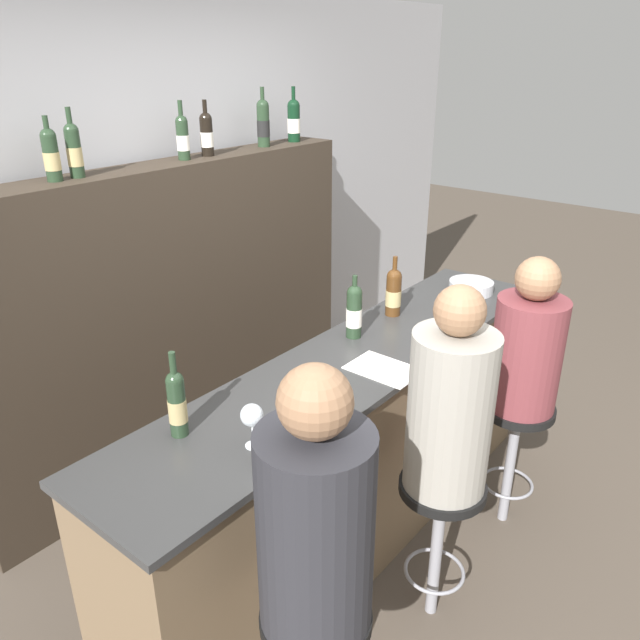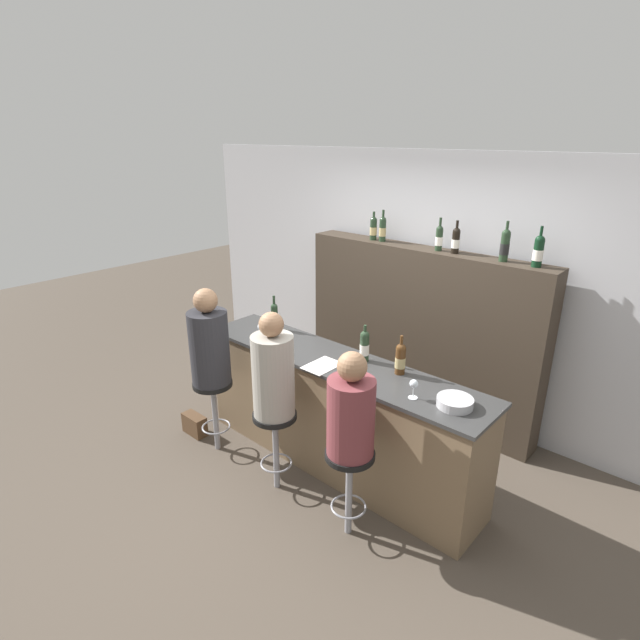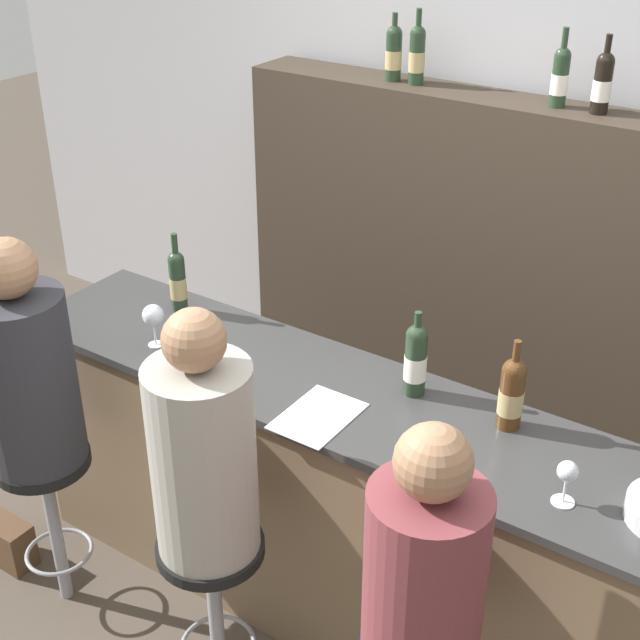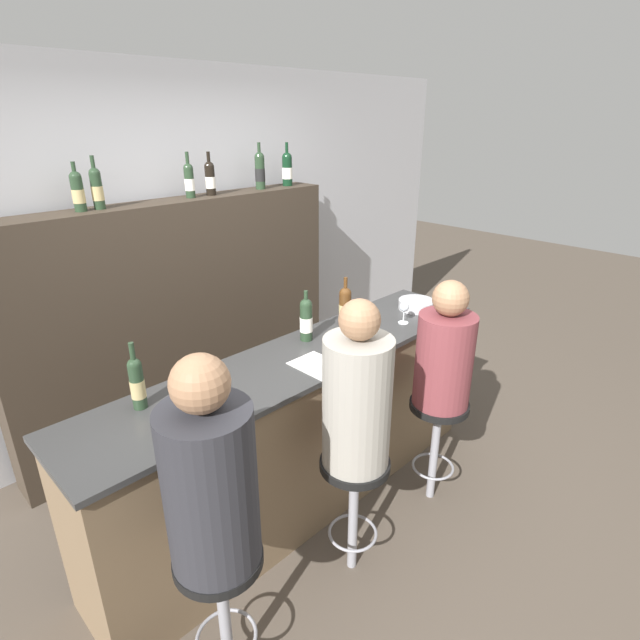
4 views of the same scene
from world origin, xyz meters
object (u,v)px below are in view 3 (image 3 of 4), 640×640
object	(u,v)px
guest_seated_right	(425,564)
handbag	(5,540)
guest_seated_left	(25,369)
wine_bottle_counter_0	(178,280)
wine_bottle_backbar_3	(603,82)
wine_glass_1	(567,474)
wine_bottle_counter_1	(416,359)
bar_stool_middle	(213,579)
wine_bottle_backbar_1	(417,54)
wine_bottle_backbar_2	(560,76)
wine_glass_0	(153,316)
bar_stool_left	(48,490)
wine_bottle_counter_2	(512,393)
wine_bottle_backbar_0	(394,53)

from	to	relation	value
guest_seated_right	handbag	distance (m)	2.11
guest_seated_left	guest_seated_right	size ratio (longest dim) A/B	1.14
wine_bottle_counter_0	wine_bottle_backbar_3	distance (m)	1.78
wine_glass_1	handbag	distance (m)	2.38
wine_bottle_counter_1	bar_stool_middle	world-z (taller)	wine_bottle_counter_1
wine_bottle_counter_1	wine_bottle_backbar_1	bearing A→B (deg)	120.15
wine_bottle_backbar_1	wine_bottle_backbar_2	size ratio (longest dim) A/B	1.03
wine_bottle_backbar_1	handbag	xyz separation A→B (m)	(-0.84, -1.81, -1.75)
wine_glass_0	bar_stool_middle	world-z (taller)	wine_glass_0
handbag	wine_bottle_counter_0	bearing A→B (deg)	57.94
wine_bottle_backbar_3	wine_glass_0	distance (m)	1.89
wine_bottle_counter_1	guest_seated_left	size ratio (longest dim) A/B	0.36
guest_seated_right	guest_seated_left	bearing A→B (deg)	180.00
bar_stool_middle	handbag	xyz separation A→B (m)	(-1.15, 0.00, -0.43)
wine_bottle_backbar_2	bar_stool_middle	distance (m)	2.26
wine_bottle_backbar_2	handbag	bearing A→B (deg)	-128.98
wine_glass_0	guest_seated_right	bearing A→B (deg)	-17.80
wine_glass_0	bar_stool_middle	bearing A→B (deg)	-35.76
wine_glass_0	bar_stool_left	bearing A→B (deg)	-113.72
wine_bottle_counter_0	wine_bottle_counter_1	xyz separation A→B (m)	(1.05, 0.00, 0.00)
wine_glass_0	bar_stool_left	size ratio (longest dim) A/B	0.24
bar_stool_middle	wine_glass_1	bearing A→B (deg)	24.49
wine_bottle_counter_0	bar_stool_middle	size ratio (longest dim) A/B	0.47
guest_seated_right	bar_stool_left	bearing A→B (deg)	180.00
handbag	wine_bottle_backbar_3	bearing A→B (deg)	47.98
bar_stool_left	handbag	xyz separation A→B (m)	(-0.35, 0.00, -0.43)
wine_bottle_backbar_3	guest_seated_left	bearing A→B (deg)	-125.19
handbag	bar_stool_left	bearing A→B (deg)	0.00
wine_bottle_counter_2	wine_bottle_backbar_2	distance (m)	1.37
wine_bottle_counter_1	guest_seated_left	world-z (taller)	guest_seated_left
wine_bottle_backbar_3	bar_stool_middle	world-z (taller)	wine_bottle_backbar_3
wine_glass_1	wine_bottle_counter_1	bearing A→B (deg)	157.58
wine_bottle_backbar_1	wine_glass_1	size ratio (longest dim) A/B	2.20
wine_bottle_counter_2	wine_glass_0	world-z (taller)	wine_bottle_counter_2
wine_bottle_backbar_1	wine_bottle_backbar_3	bearing A→B (deg)	0.00
bar_stool_left	bar_stool_middle	size ratio (longest dim) A/B	1.00
wine_bottle_backbar_3	guest_seated_right	world-z (taller)	wine_bottle_backbar_3
wine_bottle_backbar_0	bar_stool_middle	size ratio (longest dim) A/B	0.41
wine_bottle_counter_0	wine_bottle_counter_2	size ratio (longest dim) A/B	1.04
wine_bottle_counter_1	wine_bottle_backbar_3	world-z (taller)	wine_bottle_backbar_3
wine_glass_1	wine_bottle_backbar_3	bearing A→B (deg)	109.17
bar_stool_left	guest_seated_right	size ratio (longest dim) A/B	0.92
wine_bottle_backbar_1	wine_bottle_counter_2	bearing A→B (deg)	-48.44
wine_bottle_counter_1	bar_stool_left	xyz separation A→B (m)	(-1.13, -0.69, -0.61)
wine_glass_0	guest_seated_left	world-z (taller)	guest_seated_left
wine_bottle_backbar_0	handbag	world-z (taller)	wine_bottle_backbar_0
wine_bottle_backbar_0	handbag	xyz separation A→B (m)	(-0.73, -1.81, -1.74)
wine_bottle_counter_1	wine_bottle_backbar_3	distance (m)	1.33
wine_bottle_counter_1	handbag	size ratio (longest dim) A/B	1.19
wine_bottle_backbar_1	guest_seated_right	size ratio (longest dim) A/B	0.41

